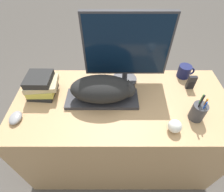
{
  "coord_description": "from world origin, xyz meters",
  "views": [
    {
      "loc": [
        -0.07,
        -0.43,
        1.56
      ],
      "look_at": [
        -0.06,
        0.3,
        0.79
      ],
      "focal_mm": 28.0,
      "sensor_mm": 36.0,
      "label": 1
    }
  ],
  "objects_px": {
    "baseball": "(175,126)",
    "phone": "(191,82)",
    "book_stack": "(41,85)",
    "cat": "(103,89)",
    "coffee_mug": "(184,71)",
    "keyboard": "(102,99)",
    "computer_mouse": "(15,118)",
    "monitor": "(126,48)",
    "pen_cup": "(198,111)"
  },
  "relations": [
    {
      "from": "keyboard",
      "to": "computer_mouse",
      "type": "distance_m",
      "value": 0.51
    },
    {
      "from": "keyboard",
      "to": "phone",
      "type": "distance_m",
      "value": 0.6
    },
    {
      "from": "baseball",
      "to": "pen_cup",
      "type": "bearing_deg",
      "value": 29.94
    },
    {
      "from": "book_stack",
      "to": "computer_mouse",
      "type": "bearing_deg",
      "value": -115.14
    },
    {
      "from": "monitor",
      "to": "pen_cup",
      "type": "xyz_separation_m",
      "value": [
        0.4,
        -0.33,
        -0.2
      ]
    },
    {
      "from": "pen_cup",
      "to": "baseball",
      "type": "relative_size",
      "value": 2.63
    },
    {
      "from": "cat",
      "to": "phone",
      "type": "distance_m",
      "value": 0.59
    },
    {
      "from": "keyboard",
      "to": "monitor",
      "type": "height_order",
      "value": "monitor"
    },
    {
      "from": "keyboard",
      "to": "book_stack",
      "type": "xyz_separation_m",
      "value": [
        -0.39,
        0.06,
        0.06
      ]
    },
    {
      "from": "cat",
      "to": "coffee_mug",
      "type": "xyz_separation_m",
      "value": [
        0.57,
        0.24,
        -0.05
      ]
    },
    {
      "from": "pen_cup",
      "to": "phone",
      "type": "height_order",
      "value": "pen_cup"
    },
    {
      "from": "keyboard",
      "to": "pen_cup",
      "type": "xyz_separation_m",
      "value": [
        0.55,
        -0.14,
        0.04
      ]
    },
    {
      "from": "keyboard",
      "to": "monitor",
      "type": "distance_m",
      "value": 0.35
    },
    {
      "from": "phone",
      "to": "book_stack",
      "type": "xyz_separation_m",
      "value": [
        -0.98,
        -0.05,
        0.02
      ]
    },
    {
      "from": "pen_cup",
      "to": "book_stack",
      "type": "relative_size",
      "value": 0.92
    },
    {
      "from": "keyboard",
      "to": "cat",
      "type": "bearing_deg",
      "value": -0.0
    },
    {
      "from": "phone",
      "to": "monitor",
      "type": "bearing_deg",
      "value": 169.83
    },
    {
      "from": "computer_mouse",
      "to": "baseball",
      "type": "xyz_separation_m",
      "value": [
        0.89,
        -0.07,
        0.02
      ]
    },
    {
      "from": "book_stack",
      "to": "baseball",
      "type": "bearing_deg",
      "value": -19.99
    },
    {
      "from": "keyboard",
      "to": "pen_cup",
      "type": "height_order",
      "value": "pen_cup"
    },
    {
      "from": "computer_mouse",
      "to": "phone",
      "type": "bearing_deg",
      "value": 13.82
    },
    {
      "from": "keyboard",
      "to": "baseball",
      "type": "xyz_separation_m",
      "value": [
        0.4,
        -0.22,
        0.02
      ]
    },
    {
      "from": "coffee_mug",
      "to": "pen_cup",
      "type": "bearing_deg",
      "value": -95.28
    },
    {
      "from": "monitor",
      "to": "coffee_mug",
      "type": "relative_size",
      "value": 4.46
    },
    {
      "from": "cat",
      "to": "book_stack",
      "type": "relative_size",
      "value": 1.87
    },
    {
      "from": "computer_mouse",
      "to": "baseball",
      "type": "relative_size",
      "value": 1.3
    },
    {
      "from": "cat",
      "to": "pen_cup",
      "type": "height_order",
      "value": "pen_cup"
    },
    {
      "from": "phone",
      "to": "computer_mouse",
      "type": "bearing_deg",
      "value": -166.18
    },
    {
      "from": "computer_mouse",
      "to": "coffee_mug",
      "type": "bearing_deg",
      "value": 20.05
    },
    {
      "from": "computer_mouse",
      "to": "book_stack",
      "type": "xyz_separation_m",
      "value": [
        0.1,
        0.22,
        0.05
      ]
    },
    {
      "from": "keyboard",
      "to": "computer_mouse",
      "type": "bearing_deg",
      "value": -162.62
    },
    {
      "from": "coffee_mug",
      "to": "book_stack",
      "type": "distance_m",
      "value": 0.99
    },
    {
      "from": "monitor",
      "to": "cat",
      "type": "bearing_deg",
      "value": -126.34
    },
    {
      "from": "pen_cup",
      "to": "phone",
      "type": "bearing_deg",
      "value": 80.53
    },
    {
      "from": "coffee_mug",
      "to": "cat",
      "type": "bearing_deg",
      "value": -157.36
    },
    {
      "from": "computer_mouse",
      "to": "cat",
      "type": "bearing_deg",
      "value": 17.0
    },
    {
      "from": "coffee_mug",
      "to": "phone",
      "type": "bearing_deg",
      "value": -86.79
    },
    {
      "from": "computer_mouse",
      "to": "monitor",
      "type": "bearing_deg",
      "value": 28.19
    },
    {
      "from": "cat",
      "to": "baseball",
      "type": "height_order",
      "value": "cat"
    },
    {
      "from": "monitor",
      "to": "book_stack",
      "type": "xyz_separation_m",
      "value": [
        -0.54,
        -0.13,
        -0.19
      ]
    },
    {
      "from": "computer_mouse",
      "to": "phone",
      "type": "distance_m",
      "value": 1.11
    },
    {
      "from": "cat",
      "to": "monitor",
      "type": "height_order",
      "value": "monitor"
    },
    {
      "from": "cat",
      "to": "baseball",
      "type": "xyz_separation_m",
      "value": [
        0.39,
        -0.22,
        -0.06
      ]
    },
    {
      "from": "book_stack",
      "to": "coffee_mug",
      "type": "bearing_deg",
      "value": 10.2
    },
    {
      "from": "baseball",
      "to": "book_stack",
      "type": "distance_m",
      "value": 0.84
    },
    {
      "from": "pen_cup",
      "to": "book_stack",
      "type": "xyz_separation_m",
      "value": [
        -0.94,
        0.2,
        0.01
      ]
    },
    {
      "from": "cat",
      "to": "monitor",
      "type": "distance_m",
      "value": 0.29
    },
    {
      "from": "baseball",
      "to": "phone",
      "type": "distance_m",
      "value": 0.39
    },
    {
      "from": "keyboard",
      "to": "monitor",
      "type": "relative_size",
      "value": 0.85
    },
    {
      "from": "coffee_mug",
      "to": "pen_cup",
      "type": "relative_size",
      "value": 0.61
    }
  ]
}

